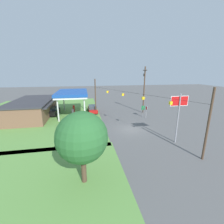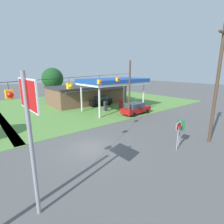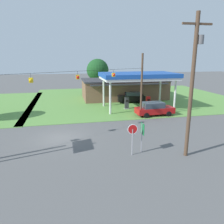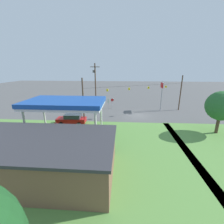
% 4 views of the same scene
% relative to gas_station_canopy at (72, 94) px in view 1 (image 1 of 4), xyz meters
% --- Properties ---
extents(ground_plane, '(160.00, 160.00, 0.00)m').
position_rel_gas_station_canopy_xyz_m(ground_plane, '(-11.03, -9.89, -4.68)').
color(ground_plane, '#565656').
extents(grass_verge_station_corner, '(36.00, 28.00, 0.04)m').
position_rel_gas_station_canopy_xyz_m(grass_verge_station_corner, '(2.00, 8.30, -4.66)').
color(grass_verge_station_corner, '#5B8E42').
rests_on(grass_verge_station_corner, ground).
extents(gas_station_canopy, '(10.59, 6.33, 5.18)m').
position_rel_gas_station_canopy_xyz_m(gas_station_canopy, '(0.00, 0.00, 0.00)').
color(gas_station_canopy, silver).
rests_on(gas_station_canopy, ground).
extents(gas_station_store, '(14.97, 8.02, 3.50)m').
position_rel_gas_station_canopy_xyz_m(gas_station_store, '(0.21, 8.28, -2.92)').
color(gas_station_store, brown).
rests_on(gas_station_store, ground).
extents(fuel_pump_near, '(0.71, 0.56, 1.73)m').
position_rel_gas_station_canopy_xyz_m(fuel_pump_near, '(-1.65, -0.00, -3.86)').
color(fuel_pump_near, gray).
rests_on(fuel_pump_near, ground).
extents(fuel_pump_far, '(0.71, 0.56, 1.73)m').
position_rel_gas_station_canopy_xyz_m(fuel_pump_far, '(1.65, -0.00, -3.86)').
color(fuel_pump_far, gray).
rests_on(fuel_pump_far, ground).
extents(car_at_pumps_front, '(5.00, 2.27, 1.77)m').
position_rel_gas_station_canopy_xyz_m(car_at_pumps_front, '(0.80, -4.29, -3.76)').
color(car_at_pumps_front, '#AD1414').
rests_on(car_at_pumps_front, ground).
extents(car_at_pumps_rear, '(4.56, 2.43, 1.79)m').
position_rel_gas_station_canopy_xyz_m(car_at_pumps_rear, '(0.33, 4.28, -3.74)').
color(car_at_pumps_rear, black).
rests_on(car_at_pumps_rear, ground).
extents(stop_sign_roadside, '(0.80, 0.08, 2.50)m').
position_rel_gas_station_canopy_xyz_m(stop_sign_roadside, '(-5.43, -14.87, -2.87)').
color(stop_sign_roadside, '#99999E').
rests_on(stop_sign_roadside, ground).
extents(stop_sign_overhead, '(0.22, 2.45, 6.62)m').
position_rel_gas_station_canopy_xyz_m(stop_sign_overhead, '(-16.52, -14.35, 0.14)').
color(stop_sign_overhead, gray).
rests_on(stop_sign_overhead, ground).
extents(route_sign, '(0.10, 0.70, 2.40)m').
position_rel_gas_station_canopy_xyz_m(route_sign, '(-4.53, -14.54, -2.97)').
color(route_sign, gray).
rests_on(route_sign, ground).
extents(utility_pole_main, '(2.20, 0.44, 10.37)m').
position_rel_gas_station_canopy_xyz_m(utility_pole_main, '(-1.35, -15.84, 1.10)').
color(utility_pole_main, '#4C3828').
rests_on(utility_pole_main, ground).
extents(signal_span_gantry, '(19.85, 10.24, 7.83)m').
position_rel_gas_station_canopy_xyz_m(signal_span_gantry, '(-11.03, -9.90, -0.39)').
color(signal_span_gantry, '#4C3828').
rests_on(signal_span_gantry, ground).
extents(tree_west_verge, '(4.22, 4.22, 6.30)m').
position_rel_gas_station_canopy_xyz_m(tree_west_verge, '(-21.95, -2.17, -0.51)').
color(tree_west_verge, '#4C3828').
rests_on(tree_west_verge, ground).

